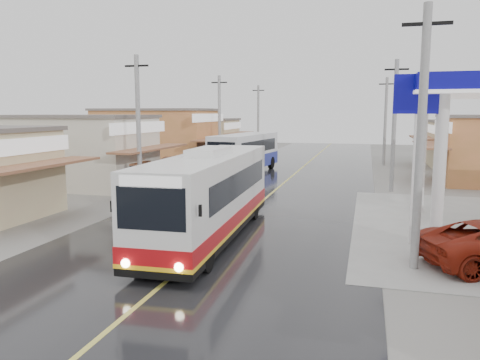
% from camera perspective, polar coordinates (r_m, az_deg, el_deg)
% --- Properties ---
extents(ground, '(120.00, 120.00, 0.00)m').
position_cam_1_polar(ground, '(16.68, -4.58, -8.69)').
color(ground, slate).
rests_on(ground, ground).
extents(road, '(12.00, 90.00, 0.02)m').
position_cam_1_polar(road, '(30.88, 4.85, -0.81)').
color(road, black).
rests_on(road, ground).
extents(centre_line, '(0.15, 90.00, 0.01)m').
position_cam_1_polar(centre_line, '(30.87, 4.85, -0.79)').
color(centre_line, '#D8CC4C').
rests_on(centre_line, road).
extents(shopfronts_left, '(11.00, 44.00, 5.20)m').
position_cam_1_polar(shopfronts_left, '(38.12, -13.89, 0.68)').
color(shopfronts_left, tan).
rests_on(shopfronts_left, ground).
extents(utility_poles_left, '(1.60, 50.00, 8.00)m').
position_cam_1_polar(utility_poles_left, '(33.76, -6.61, -0.08)').
color(utility_poles_left, gray).
rests_on(utility_poles_left, ground).
extents(utility_poles_right, '(1.60, 36.00, 8.00)m').
position_cam_1_polar(utility_poles_right, '(30.43, 17.93, -1.34)').
color(utility_poles_right, gray).
rests_on(utility_poles_right, ground).
extents(coach_bus, '(2.92, 11.29, 3.50)m').
position_cam_1_polar(coach_bus, '(18.09, -3.64, -1.84)').
color(coach_bus, silver).
rests_on(coach_bus, road).
extents(second_bus, '(3.66, 9.61, 3.11)m').
position_cam_1_polar(second_bus, '(37.80, 0.61, 3.42)').
color(second_bus, silver).
rests_on(second_bus, road).
extents(cyclist, '(1.29, 2.23, 2.27)m').
position_cam_1_polar(cyclist, '(22.20, -12.23, -2.60)').
color(cyclist, black).
rests_on(cyclist, ground).
extents(tricycle_near, '(2.18, 2.46, 1.73)m').
position_cam_1_polar(tricycle_near, '(30.31, -12.30, 0.73)').
color(tricycle_near, '#26262D').
rests_on(tricycle_near, ground).
extents(tricycle_far, '(2.05, 2.38, 1.71)m').
position_cam_1_polar(tricycle_far, '(33.09, -8.23, 1.43)').
color(tricycle_far, '#26262D').
rests_on(tricycle_far, ground).
extents(tyre_stack, '(0.96, 0.96, 0.49)m').
position_cam_1_polar(tyre_stack, '(22.69, -14.15, -3.73)').
color(tyre_stack, black).
rests_on(tyre_stack, ground).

